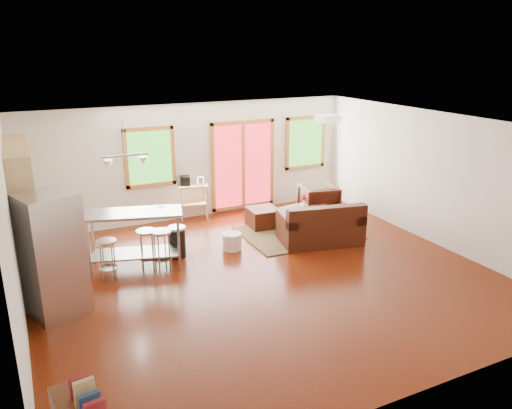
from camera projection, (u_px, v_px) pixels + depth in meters
name	position (u px, v px, depth m)	size (l,w,h in m)	color
floor	(264.00, 276.00, 8.62)	(7.50, 7.00, 0.02)	#3B1004
ceiling	(264.00, 124.00, 7.82)	(7.50, 7.00, 0.02)	white
back_wall	(194.00, 161.00, 11.22)	(7.50, 0.02, 2.60)	silver
left_wall	(13.00, 241.00, 6.65)	(0.02, 7.00, 2.60)	silver
right_wall	(435.00, 178.00, 9.79)	(0.02, 7.00, 2.60)	silver
front_wall	(415.00, 295.00, 5.21)	(7.50, 0.02, 2.60)	silver
window_left	(150.00, 157.00, 10.70)	(1.10, 0.05, 1.30)	#275F1C
french_doors	(243.00, 165.00, 11.74)	(1.60, 0.05, 2.10)	red
window_right	(305.00, 143.00, 12.33)	(1.10, 0.05, 1.30)	#275F1C
rug	(298.00, 233.00, 10.55)	(2.31, 1.77, 0.02)	#415B34
loveseat	(321.00, 227.00, 9.95)	(1.75, 1.22, 0.85)	black
coffee_table	(301.00, 210.00, 10.87)	(1.13, 0.80, 0.41)	#3B1C0C
armchair	(319.00, 199.00, 11.50)	(0.79, 0.74, 0.82)	black
ottoman	(263.00, 218.00, 10.87)	(0.62, 0.62, 0.42)	black
pouf	(232.00, 241.00, 9.67)	(0.37, 0.37, 0.33)	silver
vase	(304.00, 204.00, 10.82)	(0.22, 0.22, 0.30)	silver
book	(321.00, 202.00, 10.84)	(0.22, 0.03, 0.30)	maroon
cabinets	(32.00, 225.00, 8.33)	(0.64, 2.24, 2.30)	tan
refrigerator	(53.00, 255.00, 7.15)	(0.93, 0.92, 1.84)	#B7BABC
island	(135.00, 230.00, 8.70)	(1.77, 1.09, 1.05)	#B7BABC
cup	(161.00, 209.00, 8.87)	(0.14, 0.11, 0.14)	white
bar_stool_a	(107.00, 251.00, 8.30)	(0.43, 0.43, 0.71)	#B7BABC
bar_stool_b	(147.00, 241.00, 8.67)	(0.43, 0.43, 0.74)	#B7BABC
bar_stool_c	(162.00, 241.00, 8.64)	(0.38, 0.38, 0.75)	#B7BABC
trash_can	(177.00, 242.00, 9.29)	(0.39, 0.39, 0.59)	black
kitchen_cart	(192.00, 190.00, 11.23)	(0.75, 0.57, 1.01)	tan
ceiling_flush	(328.00, 118.00, 9.03)	(0.35, 0.35, 0.12)	white
pendant_light	(126.00, 161.00, 8.53)	(0.80, 0.18, 0.79)	gray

